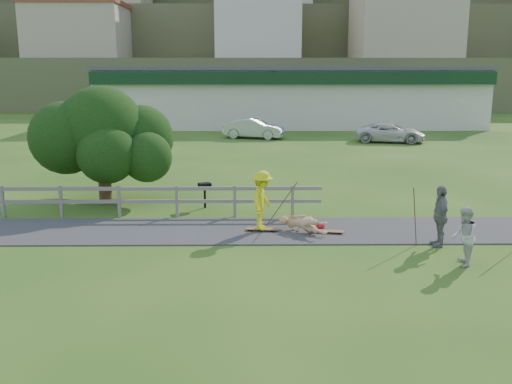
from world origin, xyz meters
The scene contains 18 objects.
ground centered at (0.00, 0.00, 0.00)m, with size 260.00×260.00×0.00m, color #275217.
path centered at (0.00, 1.50, 0.02)m, with size 34.00×3.00×0.04m, color #353638.
fence centered at (-4.62, 3.30, 0.72)m, with size 15.05×0.10×1.10m.
strip_mall centered at (4.00, 34.94, 2.58)m, with size 32.50×10.75×5.10m.
hillside centered at (0.00, 91.31, 14.41)m, with size 220.00×67.00×47.50m.
skater_rider centered at (0.91, 1.40, 0.93)m, with size 1.20×0.69×1.86m, color yellow.
skater_fallen centered at (2.17, 1.24, 0.30)m, with size 1.67×0.40×0.61m, color tan.
spectator_a centered at (6.09, -1.74, 0.79)m, with size 0.76×0.59×1.57m, color beige.
spectator_b centered at (6.00, -0.07, 0.90)m, with size 1.05×0.44×1.79m, color slate.
car_silver centered at (0.83, 25.23, 0.72)m, with size 1.52×4.36×1.44m, color #B9BCC2.
car_white centered at (10.20, 23.00, 0.65)m, with size 2.17×4.70×1.31m, color silver.
tree centered at (-5.12, 5.91, 2.02)m, with size 5.25×5.25×4.04m, color black, non-canonical shape.
bbq centered at (-1.14, 4.57, 0.47)m, with size 0.43×0.33×0.93m, color black, non-canonical shape.
longboard_rider centered at (0.91, 1.40, 0.05)m, with size 0.98×0.24×0.11m, color brown, non-canonical shape.
longboard_fallen centered at (2.97, 1.14, 0.05)m, with size 0.93×0.23×0.10m, color brown, non-canonical shape.
helmet centered at (2.77, 1.59, 0.14)m, with size 0.28×0.28×0.28m, color red.
pole_rider centered at (1.51, 1.80, 0.92)m, with size 0.03×0.03×1.85m, color brown.
pole_spec_left centered at (5.29, -0.03, 0.87)m, with size 0.03×0.03×1.74m, color brown.
Camera 1 is at (0.50, -15.88, 5.12)m, focal length 40.00 mm.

